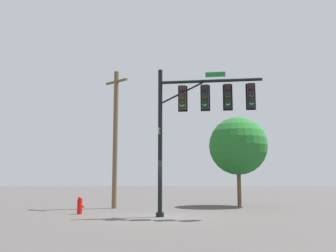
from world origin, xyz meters
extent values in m
plane|color=#484342|center=(0.00, 0.00, 0.00)|extent=(120.00, 120.00, 0.00)
cylinder|color=black|center=(0.00, 0.00, 3.37)|extent=(0.20, 0.20, 6.74)
cylinder|color=black|center=(0.00, 0.00, 0.10)|extent=(0.36, 0.36, 0.20)
cylinder|color=black|center=(2.27, -0.51, 6.13)|extent=(4.57, 1.16, 0.14)
cylinder|color=black|center=(1.02, -0.23, 5.63)|extent=(2.09, 0.55, 1.07)
cube|color=black|center=(1.01, -0.23, 5.38)|extent=(0.39, 0.42, 1.10)
cube|color=black|center=(1.05, -0.03, 5.38)|extent=(0.44, 0.13, 1.22)
sphere|color=maroon|center=(0.97, -0.42, 5.72)|extent=(0.22, 0.22, 0.22)
cylinder|color=black|center=(0.95, -0.48, 5.77)|extent=(0.26, 0.19, 0.23)
sphere|color=#855607|center=(0.97, -0.42, 5.38)|extent=(0.22, 0.22, 0.22)
cylinder|color=black|center=(0.95, -0.48, 5.43)|extent=(0.26, 0.19, 0.23)
sphere|color=#20FF59|center=(0.97, -0.42, 5.04)|extent=(0.22, 0.22, 0.22)
cylinder|color=black|center=(0.95, -0.48, 5.09)|extent=(0.26, 0.19, 0.23)
cube|color=black|center=(2.02, -0.45, 5.38)|extent=(0.40, 0.43, 1.10)
cube|color=black|center=(2.07, -0.26, 5.38)|extent=(0.44, 0.15, 1.22)
sphere|color=maroon|center=(1.97, -0.65, 5.72)|extent=(0.22, 0.22, 0.22)
cylinder|color=black|center=(1.95, -0.71, 5.77)|extent=(0.26, 0.20, 0.23)
sphere|color=#855607|center=(1.97, -0.65, 5.38)|extent=(0.22, 0.22, 0.22)
cylinder|color=black|center=(1.95, -0.71, 5.43)|extent=(0.26, 0.20, 0.23)
sphere|color=#20FF59|center=(1.97, -0.65, 5.04)|extent=(0.22, 0.22, 0.22)
cylinder|color=black|center=(1.95, -0.71, 5.09)|extent=(0.26, 0.20, 0.23)
cube|color=black|center=(3.03, -0.68, 5.38)|extent=(0.39, 0.42, 1.10)
cube|color=black|center=(3.07, -0.49, 5.38)|extent=(0.44, 0.13, 1.22)
sphere|color=maroon|center=(2.98, -0.88, 5.72)|extent=(0.22, 0.22, 0.22)
cylinder|color=black|center=(2.97, -0.94, 5.77)|extent=(0.26, 0.19, 0.23)
sphere|color=#855607|center=(2.98, -0.88, 5.38)|extent=(0.22, 0.22, 0.22)
cylinder|color=black|center=(2.97, -0.94, 5.43)|extent=(0.26, 0.19, 0.23)
sphere|color=#20FF59|center=(2.98, -0.88, 5.04)|extent=(0.22, 0.22, 0.22)
cylinder|color=black|center=(2.97, -0.94, 5.09)|extent=(0.26, 0.19, 0.23)
cube|color=black|center=(4.04, -0.91, 5.38)|extent=(0.39, 0.42, 1.10)
cube|color=black|center=(4.08, -0.71, 5.38)|extent=(0.44, 0.13, 1.22)
sphere|color=maroon|center=(4.00, -1.10, 5.72)|extent=(0.22, 0.22, 0.22)
cylinder|color=black|center=(3.98, -1.16, 5.77)|extent=(0.25, 0.18, 0.23)
sphere|color=#855607|center=(4.00, -1.10, 5.38)|extent=(0.22, 0.22, 0.22)
cylinder|color=black|center=(3.98, -1.16, 5.43)|extent=(0.25, 0.18, 0.23)
sphere|color=#20FF59|center=(4.00, -1.10, 5.04)|extent=(0.22, 0.22, 0.22)
cylinder|color=black|center=(3.98, -1.16, 5.09)|extent=(0.25, 0.18, 0.23)
cube|color=white|center=(2.50, -0.56, 6.43)|extent=(0.92, 0.23, 0.26)
cube|color=#157028|center=(2.50, -0.56, 6.43)|extent=(0.88, 0.23, 0.22)
cube|color=white|center=(0.00, 0.00, 3.83)|extent=(0.23, 0.92, 0.26)
cube|color=#0E7126|center=(0.00, 0.00, 3.83)|extent=(0.23, 0.88, 0.22)
cylinder|color=brown|center=(-2.33, 4.91, 4.00)|extent=(0.28, 0.28, 8.00)
cube|color=brown|center=(-2.33, 4.91, 7.40)|extent=(1.35, 1.37, 0.12)
cylinder|color=red|center=(-3.77, 1.61, 0.33)|extent=(0.24, 0.24, 0.65)
sphere|color=red|center=(-3.77, 1.61, 0.72)|extent=(0.22, 0.22, 0.22)
cylinder|color=red|center=(-3.62, 1.61, 0.36)|extent=(0.12, 0.10, 0.10)
cylinder|color=brown|center=(5.21, 5.80, 1.08)|extent=(0.24, 0.24, 2.17)
sphere|color=#226A28|center=(5.21, 5.80, 3.70)|extent=(3.61, 3.61, 3.61)
camera|label=1|loc=(-1.03, -17.14, 1.74)|focal=40.31mm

